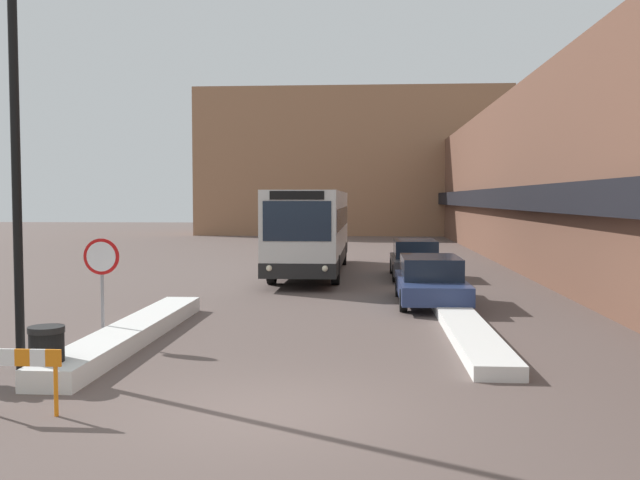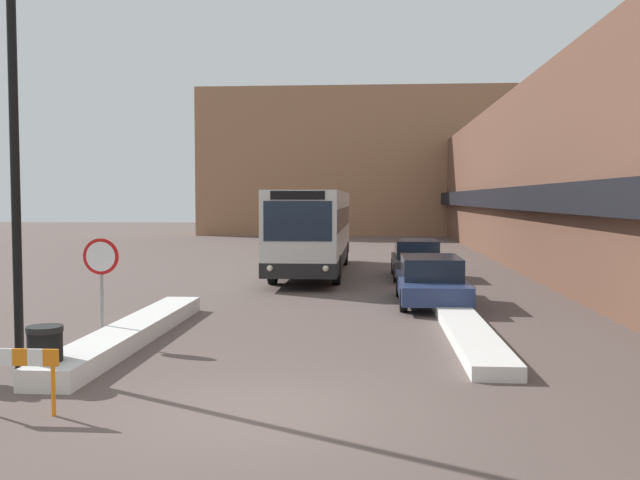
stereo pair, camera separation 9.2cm
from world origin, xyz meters
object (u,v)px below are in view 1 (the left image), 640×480
Objects in this scene: city_bus at (312,229)px; parked_car_front at (430,280)px; stop_sign at (102,267)px; trash_bin at (47,355)px; construction_barricade at (23,368)px; street_lamp at (29,120)px; parked_car_middle at (415,259)px.

parked_car_front is (4.08, -8.15, -1.11)m from city_bus.
trash_bin is (0.33, -3.32, -1.11)m from stop_sign.
city_bus is at bearing 77.01° from stop_sign.
construction_barricade is at bearing -81.22° from stop_sign.
street_lamp is (-0.31, -2.41, 2.81)m from stop_sign.
city_bus is 17.25m from street_lamp.
trash_bin is 0.86× the size of construction_barricade.
parked_car_front is 12.92m from construction_barricade.
parked_car_middle is 17.53m from street_lamp.
trash_bin is (-7.04, -9.43, -0.21)m from parked_car_front.
parked_car_middle is (0.00, 6.81, 0.04)m from parked_car_front.
stop_sign is (-7.37, -6.11, 0.90)m from parked_car_front.
street_lamp is (-7.68, -15.32, 3.67)m from parked_car_middle.
trash_bin reaches higher than construction_barricade.
stop_sign reaches higher than construction_barricade.
parked_car_front is 12.05m from street_lamp.
stop_sign is (-7.37, -12.92, 0.86)m from parked_car_middle.
trash_bin is (-7.04, -16.24, -0.25)m from parked_car_middle.
street_lamp is 6.56× the size of construction_barricade.
trash_bin is at bearing -84.32° from stop_sign.
parked_car_middle is at bearing 63.38° from street_lamp.
parked_car_front is 6.81m from parked_car_middle.
parked_car_middle is at bearing 90.00° from parked_car_front.
stop_sign is at bearing -140.34° from parked_car_front.
street_lamp is 4.68m from construction_barricade.
stop_sign is at bearing -102.99° from city_bus.
trash_bin is (0.65, -0.91, -3.92)m from street_lamp.
construction_barricade is at bearing -75.26° from trash_bin.
city_bus is at bearing 77.80° from street_lamp.
parked_car_middle is at bearing 66.57° from trash_bin.
stop_sign reaches higher than parked_car_front.
parked_car_front is 0.67× the size of street_lamp.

